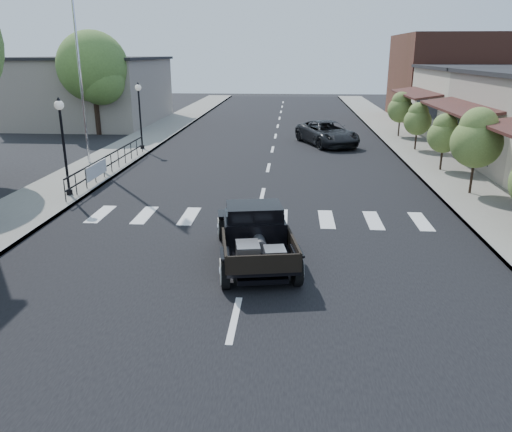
{
  "coord_description": "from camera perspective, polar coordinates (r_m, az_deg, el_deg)",
  "views": [
    {
      "loc": [
        1.16,
        -12.46,
        5.48
      ],
      "look_at": [
        0.16,
        1.21,
        1.0
      ],
      "focal_mm": 35.0,
      "sensor_mm": 36.0,
      "label": 1
    }
  ],
  "objects": [
    {
      "name": "small_tree_c",
      "position": [
        25.45,
        20.6,
        7.82
      ],
      "size": [
        1.54,
        1.54,
        2.57
      ],
      "primitive_type": null,
      "color": "#556D32",
      "rests_on": "sidewalk_right"
    },
    {
      "name": "big_tree_far",
      "position": [
        37.12,
        -18.0,
        14.21
      ],
      "size": [
        4.77,
        4.77,
        7.0
      ],
      "primitive_type": null,
      "color": "#4B6D2E",
      "rests_on": "ground"
    },
    {
      "name": "low_building_left",
      "position": [
        43.67,
        -18.07,
        13.35
      ],
      "size": [
        10.0,
        12.0,
        5.0
      ],
      "primitive_type": "cube",
      "color": "gray",
      "rests_on": "ground"
    },
    {
      "name": "small_tree_b",
      "position": [
        21.41,
        23.75,
        6.63
      ],
      "size": [
        1.96,
        1.96,
        3.26
      ],
      "primitive_type": null,
      "color": "#556D32",
      "rests_on": "sidewalk_right"
    },
    {
      "name": "road",
      "position": [
        28.02,
        1.73,
        6.85
      ],
      "size": [
        14.0,
        80.0,
        0.02
      ],
      "primitive_type": "cube",
      "color": "black",
      "rests_on": "ground"
    },
    {
      "name": "ground",
      "position": [
        13.66,
        -1.05,
        -5.55
      ],
      "size": [
        120.0,
        120.0,
        0.0
      ],
      "primitive_type": "plane",
      "color": "black",
      "rests_on": "ground"
    },
    {
      "name": "banner",
      "position": [
        22.67,
        -17.69,
        4.43
      ],
      "size": [
        0.04,
        2.2,
        0.6
      ],
      "primitive_type": null,
      "color": "silver",
      "rests_on": "sidewalk_left"
    },
    {
      "name": "second_car",
      "position": [
        31.69,
        8.12,
        9.32
      ],
      "size": [
        4.22,
        5.8,
        1.47
      ],
      "primitive_type": "imported",
      "rotation": [
        0.0,
        0.0,
        0.38
      ],
      "color": "black",
      "rests_on": "ground"
    },
    {
      "name": "small_tree_d",
      "position": [
        30.53,
        17.92,
        9.65
      ],
      "size": [
        1.55,
        1.55,
        2.59
      ],
      "primitive_type": null,
      "color": "#556D32",
      "rests_on": "sidewalk_right"
    },
    {
      "name": "sidewalk_right",
      "position": [
        28.93,
        18.91,
        6.37
      ],
      "size": [
        3.0,
        80.0,
        0.15
      ],
      "primitive_type": "cube",
      "color": "gray",
      "rests_on": "ground"
    },
    {
      "name": "far_building_right",
      "position": [
        46.76,
        22.77,
        14.34
      ],
      "size": [
        11.0,
        10.0,
        7.0
      ],
      "primitive_type": "cube",
      "color": "brown",
      "rests_on": "ground"
    },
    {
      "name": "lamp_post_c",
      "position": [
        29.97,
        -13.1,
        11.07
      ],
      "size": [
        0.36,
        0.36,
        3.78
      ],
      "primitive_type": null,
      "color": "black",
      "rests_on": "sidewalk_left"
    },
    {
      "name": "lamp_post_b",
      "position": [
        20.72,
        -21.09,
        7.35
      ],
      "size": [
        0.36,
        0.36,
        3.78
      ],
      "primitive_type": null,
      "color": "black",
      "rests_on": "sidewalk_left"
    },
    {
      "name": "railing",
      "position": [
        24.48,
        -16.23,
        6.01
      ],
      "size": [
        0.08,
        10.0,
        1.0
      ],
      "primitive_type": null,
      "color": "black",
      "rests_on": "sidewalk_left"
    },
    {
      "name": "flagpole",
      "position": [
        26.59,
        -19.98,
        19.65
      ],
      "size": [
        0.12,
        0.12,
        13.03
      ],
      "primitive_type": "cylinder",
      "color": "silver",
      "rests_on": "sidewalk_left"
    },
    {
      "name": "storefront_far",
      "position": [
        37.28,
        26.5,
        11.3
      ],
      "size": [
        10.0,
        9.0,
        4.5
      ],
      "primitive_type": "cube",
      "color": "beige",
      "rests_on": "ground"
    },
    {
      "name": "hotrod_pickup",
      "position": [
        13.6,
        -0.13,
        -2.03
      ],
      "size": [
        2.91,
        4.91,
        1.6
      ],
      "primitive_type": null,
      "rotation": [
        0.0,
        0.0,
        0.17
      ],
      "color": "black",
      "rests_on": "ground"
    },
    {
      "name": "sidewalk_left",
      "position": [
        29.6,
        -15.06,
        6.98
      ],
      "size": [
        3.0,
        80.0,
        0.15
      ],
      "primitive_type": "cube",
      "color": "gray",
      "rests_on": "ground"
    },
    {
      "name": "road_markings",
      "position": [
        23.15,
        1.19,
        4.41
      ],
      "size": [
        12.0,
        60.0,
        0.06
      ],
      "primitive_type": null,
      "color": "silver",
      "rests_on": "ground"
    },
    {
      "name": "small_tree_e",
      "position": [
        35.25,
        16.14,
        11.03
      ],
      "size": [
        1.69,
        1.69,
        2.81
      ],
      "primitive_type": null,
      "color": "#556D32",
      "rests_on": "sidewalk_right"
    }
  ]
}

